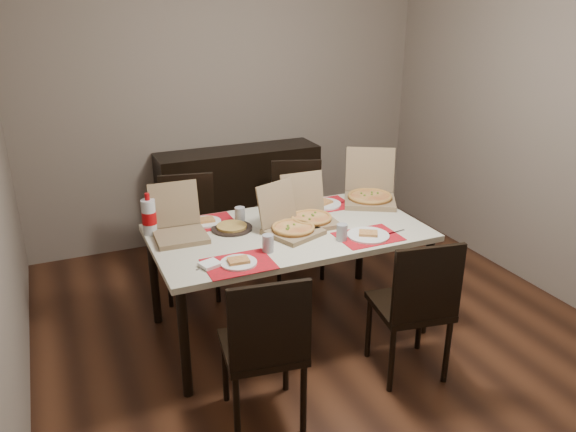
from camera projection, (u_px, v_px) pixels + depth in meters
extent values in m
cube|color=#462515|center=(325.00, 335.00, 3.94)|extent=(3.80, 4.00, 0.02)
cube|color=gray|center=(229.00, 102.00, 5.18)|extent=(3.80, 0.02, 2.60)
cube|color=gray|center=(557.00, 127.00, 4.18)|extent=(0.02, 4.00, 2.60)
cube|color=black|center=(240.00, 196.00, 5.29)|extent=(1.50, 0.40, 0.90)
cube|color=beige|center=(288.00, 233.00, 3.76)|extent=(1.80, 1.00, 0.04)
cylinder|color=black|center=(184.00, 344.00, 3.21)|extent=(0.06, 0.06, 0.71)
cylinder|color=black|center=(426.00, 287.00, 3.83)|extent=(0.06, 0.06, 0.71)
cylinder|color=black|center=(154.00, 278.00, 3.96)|extent=(0.06, 0.06, 0.71)
cylinder|color=black|center=(360.00, 239.00, 4.58)|extent=(0.06, 0.06, 0.71)
cube|color=black|center=(262.00, 347.00, 3.01)|extent=(0.48, 0.48, 0.04)
cube|color=black|center=(270.00, 326.00, 2.75)|extent=(0.42, 0.09, 0.46)
cylinder|color=black|center=(237.00, 411.00, 2.89)|extent=(0.04, 0.04, 0.43)
cylinder|color=black|center=(304.00, 398.00, 2.98)|extent=(0.04, 0.04, 0.43)
cylinder|color=black|center=(225.00, 369.00, 3.21)|extent=(0.04, 0.04, 0.43)
cylinder|color=black|center=(286.00, 359.00, 3.30)|extent=(0.04, 0.04, 0.43)
cube|color=black|center=(409.00, 306.00, 3.41)|extent=(0.48, 0.48, 0.04)
cube|color=black|center=(428.00, 284.00, 3.15)|extent=(0.42, 0.10, 0.46)
cylinder|color=black|center=(392.00, 360.00, 3.29)|extent=(0.04, 0.04, 0.43)
cylinder|color=black|center=(447.00, 351.00, 3.37)|extent=(0.04, 0.04, 0.43)
cylinder|color=black|center=(369.00, 328.00, 3.62)|extent=(0.04, 0.04, 0.43)
cylinder|color=black|center=(420.00, 320.00, 3.70)|extent=(0.04, 0.04, 0.43)
cube|color=black|center=(190.00, 241.00, 4.32)|extent=(0.49, 0.49, 0.04)
cube|color=black|center=(187.00, 202.00, 4.40)|extent=(0.42, 0.11, 0.46)
cylinder|color=black|center=(213.00, 257.00, 4.60)|extent=(0.04, 0.04, 0.43)
cylinder|color=black|center=(169.00, 261.00, 4.53)|extent=(0.04, 0.04, 0.43)
cylinder|color=black|center=(217.00, 277.00, 4.27)|extent=(0.04, 0.04, 0.43)
cylinder|color=black|center=(169.00, 281.00, 4.20)|extent=(0.04, 0.04, 0.43)
cube|color=black|center=(299.00, 222.00, 4.68)|extent=(0.53, 0.53, 0.04)
cube|color=black|center=(296.00, 187.00, 4.76)|extent=(0.41, 0.16, 0.46)
cylinder|color=black|center=(316.00, 238.00, 4.95)|extent=(0.04, 0.04, 0.43)
cylinder|color=black|center=(276.00, 240.00, 4.92)|extent=(0.04, 0.04, 0.43)
cylinder|color=black|center=(323.00, 256.00, 4.61)|extent=(0.04, 0.04, 0.43)
cylinder|color=black|center=(279.00, 258.00, 4.58)|extent=(0.04, 0.04, 0.43)
cube|color=red|center=(239.00, 264.00, 3.27)|extent=(0.40, 0.30, 0.00)
cylinder|color=white|center=(239.00, 263.00, 3.27)|extent=(0.22, 0.22, 0.01)
cube|color=#D6C36B|center=(239.00, 260.00, 3.26)|extent=(0.13, 0.10, 0.02)
cylinder|color=#91939A|center=(268.00, 243.00, 3.41)|extent=(0.07, 0.07, 0.11)
cube|color=#B2B2B7|center=(212.00, 266.00, 3.24)|extent=(0.20, 0.04, 0.00)
cube|color=white|center=(210.00, 264.00, 3.24)|extent=(0.13, 0.13, 0.02)
cube|color=red|center=(368.00, 236.00, 3.64)|extent=(0.40, 0.30, 0.00)
cylinder|color=white|center=(368.00, 235.00, 3.64)|extent=(0.27, 0.27, 0.01)
cube|color=#D6C36B|center=(368.00, 233.00, 3.64)|extent=(0.15, 0.14, 0.02)
cylinder|color=#91939A|center=(342.00, 232.00, 3.57)|extent=(0.07, 0.07, 0.11)
cube|color=#B2B2B7|center=(393.00, 233.00, 3.70)|extent=(0.20, 0.04, 0.00)
cube|color=red|center=(206.00, 223.00, 3.86)|extent=(0.40, 0.30, 0.00)
cylinder|color=white|center=(205.00, 222.00, 3.86)|extent=(0.21, 0.21, 0.01)
cube|color=#D6C36B|center=(205.00, 220.00, 3.85)|extent=(0.12, 0.09, 0.02)
cylinder|color=#91939A|center=(240.00, 215.00, 3.86)|extent=(0.07, 0.07, 0.11)
cube|color=#B2B2B7|center=(184.00, 227.00, 3.79)|extent=(0.20, 0.04, 0.00)
cube|color=white|center=(181.00, 223.00, 3.83)|extent=(0.13, 0.13, 0.02)
cube|color=red|center=(323.00, 205.00, 4.19)|extent=(0.40, 0.30, 0.00)
cylinder|color=white|center=(323.00, 204.00, 4.19)|extent=(0.26, 0.26, 0.01)
cube|color=#D6C36B|center=(323.00, 202.00, 4.18)|extent=(0.14, 0.13, 0.02)
cylinder|color=#91939A|center=(314.00, 203.00, 4.07)|extent=(0.07, 0.07, 0.11)
cube|color=#B2B2B7|center=(346.00, 202.00, 4.26)|extent=(0.20, 0.04, 0.00)
cube|color=white|center=(303.00, 235.00, 3.65)|extent=(0.16, 0.16, 0.02)
cube|color=#7B6447|center=(293.00, 232.00, 3.68)|extent=(0.40, 0.40, 0.03)
cube|color=#7B6447|center=(277.00, 203.00, 3.72)|extent=(0.32, 0.18, 0.28)
cylinder|color=#D6C36B|center=(293.00, 228.00, 3.67)|extent=(0.35, 0.35, 0.02)
cube|color=#7B6447|center=(370.00, 201.00, 4.24)|extent=(0.51, 0.51, 0.04)
cube|color=#7B6447|center=(370.00, 169.00, 4.34)|extent=(0.37, 0.25, 0.34)
cylinder|color=#D6C36B|center=(370.00, 197.00, 4.23)|extent=(0.43, 0.43, 0.02)
cube|color=#7B6447|center=(181.00, 236.00, 3.62)|extent=(0.34, 0.34, 0.03)
cube|color=#7B6447|center=(174.00, 204.00, 3.70)|extent=(0.33, 0.09, 0.29)
cube|color=#7B6447|center=(311.00, 222.00, 3.84)|extent=(0.32, 0.32, 0.03)
cube|color=#7B6447|center=(302.00, 193.00, 3.92)|extent=(0.32, 0.08, 0.28)
cylinder|color=#D6C36B|center=(311.00, 218.00, 3.84)|extent=(0.27, 0.27, 0.02)
cylinder|color=black|center=(232.00, 228.00, 3.76)|extent=(0.28, 0.28, 0.01)
cylinder|color=tan|center=(232.00, 226.00, 3.75)|extent=(0.20, 0.20, 0.02)
imported|color=white|center=(292.00, 218.00, 3.92)|extent=(0.14, 0.14, 0.03)
cylinder|color=silver|center=(149.00, 217.00, 3.65)|extent=(0.09, 0.09, 0.24)
cylinder|color=#B2080C|center=(149.00, 218.00, 3.65)|extent=(0.09, 0.09, 0.08)
cylinder|color=#B2080C|center=(147.00, 197.00, 3.60)|extent=(0.03, 0.03, 0.05)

